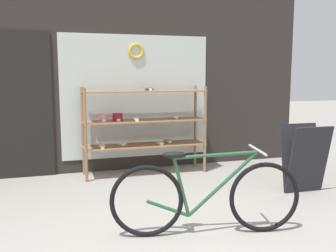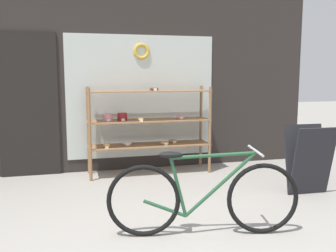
% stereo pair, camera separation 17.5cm
% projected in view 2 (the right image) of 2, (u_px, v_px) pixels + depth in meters
% --- Properties ---
extents(storefront_facade, '(6.01, 0.13, 3.24)m').
position_uv_depth(storefront_facade, '(126.00, 69.00, 5.79)').
color(storefront_facade, '#2D2826').
rests_on(storefront_facade, ground_plane).
extents(display_case, '(1.83, 0.46, 1.32)m').
position_uv_depth(display_case, '(147.00, 122.00, 5.62)').
color(display_case, '#8E6642').
rests_on(display_case, ground_plane).
extents(bicycle, '(1.77, 0.52, 0.82)m').
position_uv_depth(bicycle, '(203.00, 197.00, 3.48)').
color(bicycle, black).
rests_on(bicycle, ground_plane).
extents(sandwich_board, '(0.54, 0.39, 0.86)m').
position_uv_depth(sandwich_board, '(309.00, 160.00, 4.68)').
color(sandwich_board, '#232328').
rests_on(sandwich_board, ground_plane).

